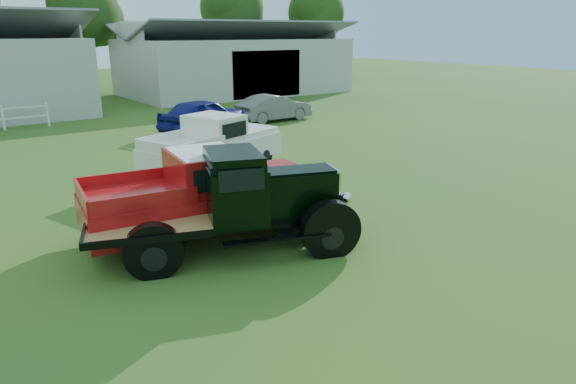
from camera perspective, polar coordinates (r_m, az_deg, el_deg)
ground at (r=11.12m, az=2.84°, el=-6.86°), size 120.00×120.00×0.00m
shed_right at (r=40.43m, az=-5.99°, el=14.57°), size 16.80×9.20×5.20m
tree_c at (r=42.41m, az=-21.44°, el=16.21°), size 5.40×5.40×9.00m
tree_d at (r=48.45m, az=-6.20°, el=17.86°), size 6.00×6.00×10.00m
tree_e at (r=51.37m, az=3.11°, el=17.63°), size 5.70×5.70×9.50m
vintage_flatbed at (r=10.97m, az=-6.51°, el=-1.13°), size 5.96×3.95×2.20m
red_pickup at (r=11.97m, az=-9.48°, el=-0.13°), size 5.75×2.83×2.01m
white_pickup at (r=17.34m, az=-8.32°, el=5.21°), size 5.56×3.56×1.90m
misc_car_blue at (r=24.78m, az=-9.37°, el=8.43°), size 4.96×3.21×1.57m
misc_car_grey at (r=27.52m, az=-1.57°, el=9.33°), size 4.24×1.64×1.38m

